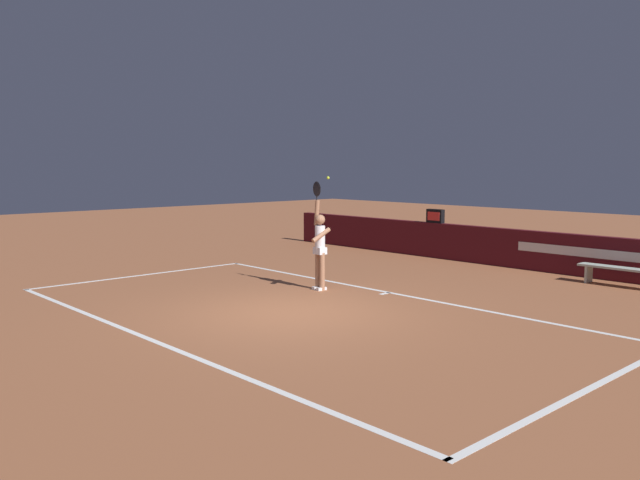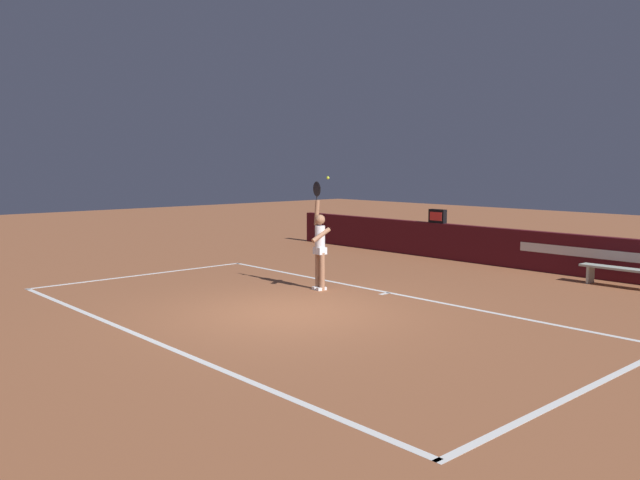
{
  "view_description": "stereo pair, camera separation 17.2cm",
  "coord_description": "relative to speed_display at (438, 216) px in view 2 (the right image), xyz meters",
  "views": [
    {
      "loc": [
        9.35,
        -7.89,
        2.82
      ],
      "look_at": [
        -1.32,
        1.99,
        1.13
      ],
      "focal_mm": 36.43,
      "sensor_mm": 36.0,
      "label": 1
    },
    {
      "loc": [
        9.47,
        -7.77,
        2.82
      ],
      "look_at": [
        -1.32,
        1.99,
        1.13
      ],
      "focal_mm": 36.43,
      "sensor_mm": 36.0,
      "label": 2
    }
  ],
  "objects": [
    {
      "name": "court_lines",
      "position": [
        2.71,
        -8.08,
        -1.27
      ],
      "size": [
        11.81,
        5.92,
        0.0
      ],
      "color": "white",
      "rests_on": "ground"
    },
    {
      "name": "back_wall",
      "position": [
        2.72,
        0.0,
        -0.74
      ],
      "size": [
        17.31,
        0.24,
        1.07
      ],
      "color": "#490F16",
      "rests_on": "ground"
    },
    {
      "name": "speed_display",
      "position": [
        0.0,
        0.0,
        0.0
      ],
      "size": [
        0.57,
        0.19,
        0.42
      ],
      "color": "black",
      "rests_on": "back_wall"
    },
    {
      "name": "ground_plane",
      "position": [
        2.71,
        -8.06,
        -1.27
      ],
      "size": [
        60.0,
        60.0,
        0.0
      ],
      "primitive_type": "plane",
      "color": "#9A5A38"
    },
    {
      "name": "courtside_bench_near",
      "position": [
        5.82,
        -0.71,
        -0.92
      ],
      "size": [
        1.79,
        0.37,
        0.46
      ],
      "color": "#B0BCAF",
      "rests_on": "ground"
    },
    {
      "name": "tennis_ball",
      "position": [
        1.71,
        -6.13,
        1.27
      ],
      "size": [
        0.07,
        0.07,
        0.07
      ],
      "color": "#C9E72E"
    },
    {
      "name": "tennis_player",
      "position": [
        1.41,
        -6.1,
        -0.25
      ],
      "size": [
        0.45,
        0.51,
        2.47
      ],
      "color": "#A46F50",
      "rests_on": "ground"
    }
  ]
}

